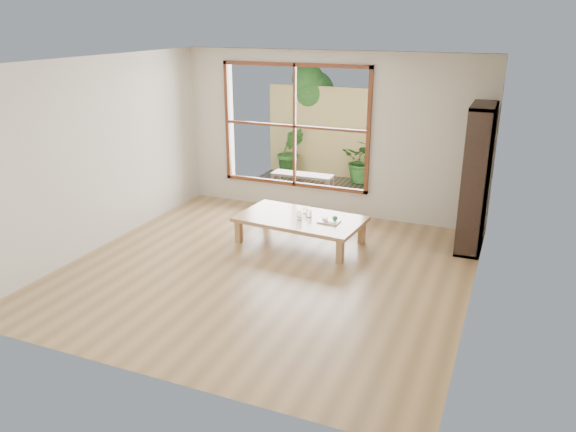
{
  "coord_description": "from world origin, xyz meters",
  "views": [
    {
      "loc": [
        2.79,
        -5.98,
        3.07
      ],
      "look_at": [
        0.05,
        0.56,
        0.55
      ],
      "focal_mm": 35.0,
      "sensor_mm": 36.0,
      "label": 1
    }
  ],
  "objects_px": {
    "bookshelf": "(476,178)",
    "garden_bench": "(302,177)",
    "food_tray": "(330,221)",
    "low_table": "(300,220)"
  },
  "relations": [
    {
      "from": "bookshelf",
      "to": "garden_bench",
      "type": "relative_size",
      "value": 1.78
    },
    {
      "from": "low_table",
      "to": "garden_bench",
      "type": "height_order",
      "value": "low_table"
    },
    {
      "from": "low_table",
      "to": "food_tray",
      "type": "distance_m",
      "value": 0.46
    },
    {
      "from": "food_tray",
      "to": "garden_bench",
      "type": "bearing_deg",
      "value": 121.82
    },
    {
      "from": "low_table",
      "to": "bookshelf",
      "type": "relative_size",
      "value": 0.91
    },
    {
      "from": "low_table",
      "to": "bookshelf",
      "type": "xyz_separation_m",
      "value": [
        2.26,
        0.77,
        0.66
      ]
    },
    {
      "from": "garden_bench",
      "to": "bookshelf",
      "type": "bearing_deg",
      "value": -25.8
    },
    {
      "from": "food_tray",
      "to": "garden_bench",
      "type": "xyz_separation_m",
      "value": [
        -1.28,
        2.24,
        -0.08
      ]
    },
    {
      "from": "garden_bench",
      "to": "food_tray",
      "type": "bearing_deg",
      "value": -61.04
    },
    {
      "from": "food_tray",
      "to": "garden_bench",
      "type": "relative_size",
      "value": 0.26
    }
  ]
}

